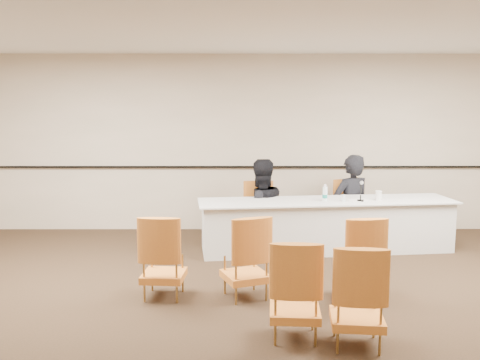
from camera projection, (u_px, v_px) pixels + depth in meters
name	position (u px, v px, depth m)	size (l,w,h in m)	color
floor	(267.00, 320.00, 5.37)	(10.00, 10.00, 0.00)	black
ceiling	(269.00, 13.00, 4.96)	(10.00, 10.00, 0.00)	silver
wall_back	(255.00, 143.00, 9.13)	(10.00, 0.04, 3.00)	#B9AA91
wall_rail	(255.00, 167.00, 9.14)	(9.80, 0.04, 0.03)	black
panel_table	(326.00, 225.00, 7.93)	(3.78, 0.87, 0.76)	silver
panelist_main	(351.00, 212.00, 8.53)	(0.67, 0.44, 1.84)	black
panelist_main_chair	(351.00, 211.00, 8.53)	(0.50, 0.50, 0.95)	orange
panelist_second	(260.00, 215.00, 8.37)	(0.85, 0.66, 1.75)	black
panelist_second_chair	(260.00, 213.00, 8.37)	(0.50, 0.50, 0.95)	orange
papers	(359.00, 200.00, 7.86)	(0.30, 0.22, 0.00)	white
microphone	(361.00, 192.00, 7.77)	(0.10, 0.20, 0.28)	black
water_bottle	(325.00, 193.00, 7.80)	(0.07, 0.07, 0.25)	#18847B
drinking_glass	(344.00, 198.00, 7.77)	(0.06, 0.06, 0.10)	silver
coffee_cup	(379.00, 196.00, 7.84)	(0.09, 0.09, 0.14)	silver
aud_chair_front_left	(163.00, 256.00, 5.97)	(0.50, 0.50, 0.95)	orange
aud_chair_front_mid	(245.00, 256.00, 5.96)	(0.50, 0.50, 0.95)	orange
aud_chair_front_right	(360.00, 257.00, 5.93)	(0.50, 0.50, 0.95)	orange
aud_chair_back_mid	(295.00, 289.00, 4.91)	(0.50, 0.50, 0.95)	orange
aud_chair_back_right	(358.00, 295.00, 4.75)	(0.50, 0.50, 0.95)	orange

